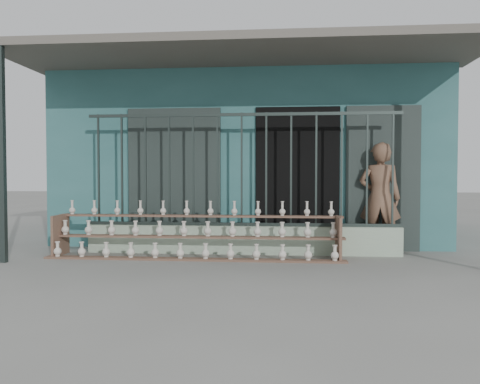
{
  "coord_description": "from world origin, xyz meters",
  "views": [
    {
      "loc": [
        0.63,
        -6.12,
        1.25
      ],
      "look_at": [
        0.0,
        1.0,
        1.0
      ],
      "focal_mm": 35.0,
      "sensor_mm": 36.0,
      "label": 1
    }
  ],
  "objects": [
    {
      "name": "shelf_rack",
      "position": [
        -0.67,
        0.89,
        0.36
      ],
      "size": [
        4.5,
        0.68,
        0.85
      ],
      "color": "brown",
      "rests_on": "ground"
    },
    {
      "name": "workshop_building",
      "position": [
        0.0,
        4.23,
        1.62
      ],
      "size": [
        7.4,
        6.6,
        3.21
      ],
      "color": "#2F6364",
      "rests_on": "ground"
    },
    {
      "name": "ground",
      "position": [
        0.0,
        0.0,
        0.0
      ],
      "size": [
        60.0,
        60.0,
        0.0
      ],
      "primitive_type": "plane",
      "color": "slate"
    },
    {
      "name": "security_fence",
      "position": [
        -0.0,
        1.3,
        1.35
      ],
      "size": [
        5.0,
        0.04,
        1.8
      ],
      "color": "#283330",
      "rests_on": "parapet_wall"
    },
    {
      "name": "elderly_woman",
      "position": [
        2.21,
        1.57,
        0.89
      ],
      "size": [
        0.72,
        0.55,
        1.78
      ],
      "primitive_type": "imported",
      "rotation": [
        0.0,
        0.0,
        2.95
      ],
      "color": "brown",
      "rests_on": "ground"
    },
    {
      "name": "parapet_wall",
      "position": [
        0.0,
        1.3,
        0.23
      ],
      "size": [
        5.0,
        0.2,
        0.45
      ],
      "primitive_type": "cube",
      "color": "#9FB79D",
      "rests_on": "ground"
    }
  ]
}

